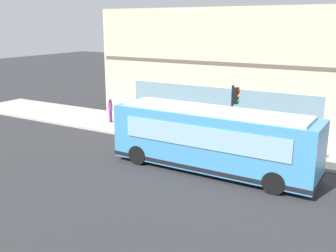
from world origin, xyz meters
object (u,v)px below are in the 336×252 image
at_px(pedestrian_by_light_pole, 273,135).
at_px(pedestrian_near_building_entrance, 110,109).
at_px(city_bus_nearside, 212,140).
at_px(traffic_light_near_corner, 234,105).
at_px(fire_hydrant, 323,152).
at_px(newspaper_vending_box, 126,122).

height_order(pedestrian_by_light_pole, pedestrian_near_building_entrance, pedestrian_by_light_pole).
bearing_deg(city_bus_nearside, pedestrian_near_building_entrance, 64.70).
xyz_separation_m(traffic_light_near_corner, pedestrian_near_building_entrance, (1.45, 9.80, -1.53)).
bearing_deg(city_bus_nearside, pedestrian_by_light_pole, -29.58).
bearing_deg(pedestrian_near_building_entrance, city_bus_nearside, -115.30).
distance_m(fire_hydrant, pedestrian_by_light_pole, 2.66).
bearing_deg(traffic_light_near_corner, pedestrian_near_building_entrance, 81.59).
relative_size(city_bus_nearside, fire_hydrant, 13.62).
bearing_deg(fire_hydrant, traffic_light_near_corner, 100.72).
distance_m(pedestrian_by_light_pole, newspaper_vending_box, 9.94).
bearing_deg(newspaper_vending_box, fire_hydrant, -88.15).
bearing_deg(pedestrian_near_building_entrance, newspaper_vending_box, -115.58).
bearing_deg(pedestrian_by_light_pole, pedestrian_near_building_entrance, 84.11).
height_order(traffic_light_near_corner, newspaper_vending_box, traffic_light_near_corner).
distance_m(fire_hydrant, newspaper_vending_box, 12.41).
relative_size(city_bus_nearside, pedestrian_by_light_pole, 5.57).
height_order(pedestrian_near_building_entrance, newspaper_vending_box, pedestrian_near_building_entrance).
xyz_separation_m(city_bus_nearside, pedestrian_by_light_pole, (3.48, -1.98, -0.35)).
relative_size(city_bus_nearside, traffic_light_near_corner, 2.80).
xyz_separation_m(fire_hydrant, pedestrian_by_light_pole, (-0.66, 2.48, 0.69)).
bearing_deg(traffic_light_near_corner, pedestrian_by_light_pole, -84.27).
distance_m(city_bus_nearside, traffic_light_near_corner, 3.45).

